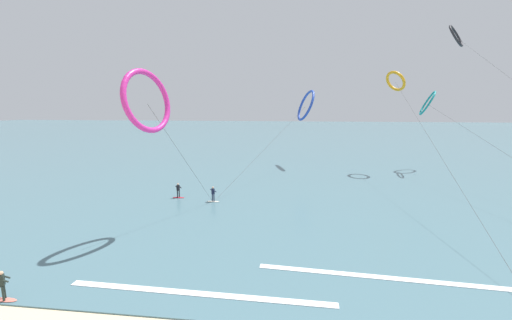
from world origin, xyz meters
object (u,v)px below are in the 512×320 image
surfer_ivory (213,195)px  surfer_coral (3,288)px  kite_teal (428,103)px  kite_charcoal (456,36)px  kite_cobalt (306,105)px  kite_magenta (147,101)px  kite_amber (396,81)px  surfer_crimson (178,191)px

surfer_ivory → surfer_coral: same height
kite_teal → kite_charcoal: 14.02m
surfer_coral → kite_cobalt: (17.33, 41.69, 9.68)m
kite_teal → surfer_coral: bearing=-29.9°
kite_teal → kite_cobalt: (-18.46, 3.41, -0.32)m
kite_teal → kite_cobalt: size_ratio=1.56×
surfer_ivory → kite_magenta: 13.93m
kite_cobalt → surfer_coral: bearing=-39.4°
surfer_ivory → kite_charcoal: kite_charcoal is taller
surfer_ivory → kite_amber: 33.38m
surfer_ivory → kite_amber: (23.93, 19.08, 13.32)m
surfer_coral → kite_amber: (30.68, 37.78, 13.32)m
kite_amber → kite_magenta: 38.95m
surfer_crimson → kite_cobalt: kite_cobalt is taller
surfer_crimson → kite_teal: (33.37, 18.59, 10.00)m
kite_charcoal → surfer_ivory: bearing=163.2°
surfer_coral → kite_amber: 50.45m
surfer_crimson → kite_amber: (28.26, 18.09, 13.32)m
kite_amber → kite_cobalt: 14.37m
kite_cobalt → surfer_crimson: bearing=-50.9°
kite_amber → kite_charcoal: (11.10, 6.82, 7.68)m
kite_amber → kite_charcoal: kite_charcoal is taller
surfer_ivory → surfer_coral: 19.88m
kite_charcoal → kite_cobalt: (-24.44, -2.91, -11.31)m
kite_teal → kite_amber: bearing=-71.3°
kite_charcoal → kite_cobalt: 27.09m
kite_teal → kite_magenta: bearing=-34.3°
kite_teal → kite_cobalt: 18.77m
kite_amber → kite_charcoal: size_ratio=0.87×
kite_magenta → kite_teal: bearing=-30.1°
surfer_crimson → surfer_coral: bearing=15.4°
surfer_coral → kite_magenta: (4.29, 9.31, 9.99)m
surfer_coral → kite_cobalt: size_ratio=0.07×
surfer_ivory → kite_magenta: bearing=-68.5°
kite_charcoal → kite_amber: bearing=158.3°
surfer_coral → kite_cobalt: 46.17m
surfer_ivory → kite_charcoal: 48.36m
surfer_crimson → kite_amber: kite_amber is taller
surfer_crimson → kite_teal: size_ratio=0.04×
surfer_crimson → kite_charcoal: kite_charcoal is taller
surfer_coral → surfer_ivory: bearing=125.5°
kite_teal → surfer_crimson: bearing=-47.7°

